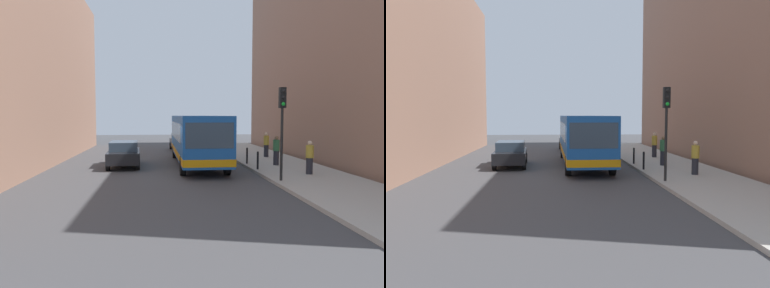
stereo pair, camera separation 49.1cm
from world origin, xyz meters
The scene contains 12 objects.
ground_plane centered at (0.00, 0.00, 0.00)m, with size 80.00×80.00×0.00m, color #424244.
sidewalk centered at (5.40, 0.00, 0.07)m, with size 4.40×40.00×0.15m, color #ADA89E.
building_right centered at (11.50, 4.00, 7.74)m, with size 7.00×32.00×15.47m, color #936B56.
bus centered at (0.49, 4.09, 1.73)m, with size 2.57×11.03×3.00m.
car_beside_bus centered at (-3.86, 3.80, 0.78)m, with size 2.02×4.48×1.48m.
car_behind_bus centered at (0.25, 13.43, 0.78)m, with size 2.05×4.49×1.48m.
traffic_light centered at (3.55, -2.59, 3.01)m, with size 0.28×0.33×4.10m.
bollard_near centered at (3.45, 0.91, 0.62)m, with size 0.11×0.11×0.95m, color black.
bollard_mid centered at (3.45, 3.29, 0.62)m, with size 0.11×0.11×0.95m, color black.
pedestrian_near_signal centered at (5.53, -0.94, 0.97)m, with size 0.38×0.38×1.64m.
pedestrian_mid_sidewalk centered at (4.97, 2.45, 1.00)m, with size 0.38×0.38×1.70m.
pedestrian_far_sidewalk centered at (5.64, 6.67, 1.00)m, with size 0.38×0.38×1.71m.
Camera 2 is at (-1.45, -18.58, 3.03)m, focal length 35.01 mm.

